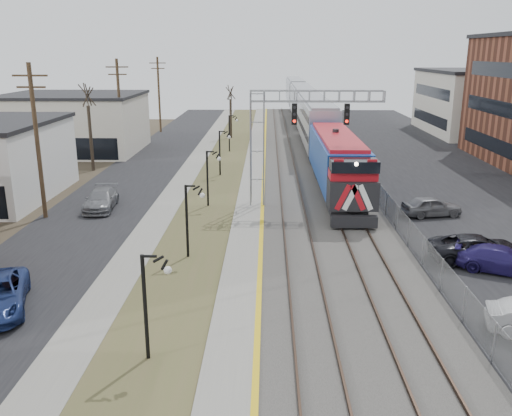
{
  "coord_description": "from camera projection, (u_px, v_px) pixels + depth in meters",
  "views": [
    {
      "loc": [
        0.24,
        -9.04,
        10.59
      ],
      "look_at": [
        -0.38,
        18.65,
        2.6
      ],
      "focal_mm": 38.0,
      "sensor_mm": 36.0,
      "label": 1
    }
  ],
  "objects": [
    {
      "name": "sidewalk",
      "position": [
        181.0,
        183.0,
        45.39
      ],
      "size": [
        2.0,
        120.0,
        0.08
      ],
      "primitive_type": "cube",
      "color": "gray",
      "rests_on": "ground"
    },
    {
      "name": "utility_poles",
      "position": [
        37.0,
        143.0,
        34.56
      ],
      "size": [
        0.28,
        80.28,
        10.0
      ],
      "color": "#4C3823",
      "rests_on": "ground"
    },
    {
      "name": "platform",
      "position": [
        253.0,
        182.0,
        45.24
      ],
      "size": [
        2.0,
        120.0,
        0.24
      ],
      "primitive_type": "cube",
      "color": "gray",
      "rests_on": "ground"
    },
    {
      "name": "signal_gantry",
      "position": [
        282.0,
        128.0,
        36.94
      ],
      "size": [
        9.0,
        1.07,
        8.15
      ],
      "color": "gray",
      "rests_on": "ground"
    },
    {
      "name": "ballast_bed",
      "position": [
        313.0,
        183.0,
        45.14
      ],
      "size": [
        8.0,
        120.0,
        0.2
      ],
      "primitive_type": "cube",
      "color": "#595651",
      "rests_on": "ground"
    },
    {
      "name": "car_lot_c",
      "position": [
        479.0,
        250.0,
        28.16
      ],
      "size": [
        5.07,
        2.45,
        1.39
      ],
      "primitive_type": "imported",
      "rotation": [
        0.0,
        0.0,
        1.54
      ],
      "color": "black",
      "rests_on": "ground"
    },
    {
      "name": "train",
      "position": [
        306.0,
        110.0,
        74.9
      ],
      "size": [
        3.0,
        85.85,
        5.33
      ],
      "color": "navy",
      "rests_on": "ground"
    },
    {
      "name": "bare_trees",
      "position": [
        124.0,
        144.0,
        48.53
      ],
      "size": [
        12.3,
        42.3,
        5.95
      ],
      "color": "#382D23",
      "rests_on": "ground"
    },
    {
      "name": "lampposts",
      "position": [
        188.0,
        220.0,
        28.72
      ],
      "size": [
        0.14,
        62.14,
        4.0
      ],
      "color": "black",
      "rests_on": "ground"
    },
    {
      "name": "car_street_b",
      "position": [
        101.0,
        200.0,
        37.7
      ],
      "size": [
        2.35,
        4.87,
        1.37
      ],
      "primitive_type": "imported",
      "rotation": [
        0.0,
        0.0,
        0.09
      ],
      "color": "slate",
      "rests_on": "ground"
    },
    {
      "name": "fence",
      "position": [
        364.0,
        175.0,
        44.85
      ],
      "size": [
        0.04,
        120.0,
        1.6
      ],
      "primitive_type": "cube",
      "color": "gray",
      "rests_on": "ground"
    },
    {
      "name": "grass_median",
      "position": [
        217.0,
        183.0,
        45.32
      ],
      "size": [
        4.0,
        120.0,
        0.06
      ],
      "primitive_type": "cube",
      "color": "#4E512B",
      "rests_on": "ground"
    },
    {
      "name": "street_west",
      "position": [
        128.0,
        183.0,
        45.49
      ],
      "size": [
        7.0,
        120.0,
        0.04
      ],
      "primitive_type": "cube",
      "color": "black",
      "rests_on": "ground"
    },
    {
      "name": "car_lot_e",
      "position": [
        431.0,
        207.0,
        36.08
      ],
      "size": [
        4.16,
        2.26,
        1.34
      ],
      "primitive_type": "imported",
      "rotation": [
        0.0,
        0.0,
        1.75
      ],
      "color": "slate",
      "rests_on": "ground"
    },
    {
      "name": "track_far",
      "position": [
        331.0,
        181.0,
        45.05
      ],
      "size": [
        1.58,
        120.0,
        0.15
      ],
      "color": "#2D2119",
      "rests_on": "ballast_bed"
    },
    {
      "name": "platform_edge",
      "position": [
        263.0,
        181.0,
        45.18
      ],
      "size": [
        0.24,
        120.0,
        0.01
      ],
      "primitive_type": "cube",
      "color": "gold",
      "rests_on": "platform"
    },
    {
      "name": "car_lot_d",
      "position": [
        502.0,
        261.0,
        26.85
      ],
      "size": [
        4.78,
        3.5,
        1.29
      ],
      "primitive_type": "imported",
      "rotation": [
        0.0,
        0.0,
        1.14
      ],
      "color": "navy",
      "rests_on": "ground"
    },
    {
      "name": "track_near",
      "position": [
        289.0,
        181.0,
        45.13
      ],
      "size": [
        1.58,
        120.0,
        0.15
      ],
      "color": "#2D2119",
      "rests_on": "ballast_bed"
    },
    {
      "name": "parking_lot",
      "position": [
        457.0,
        185.0,
        44.9
      ],
      "size": [
        16.0,
        120.0,
        0.04
      ],
      "primitive_type": "cube",
      "color": "black",
      "rests_on": "ground"
    }
  ]
}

